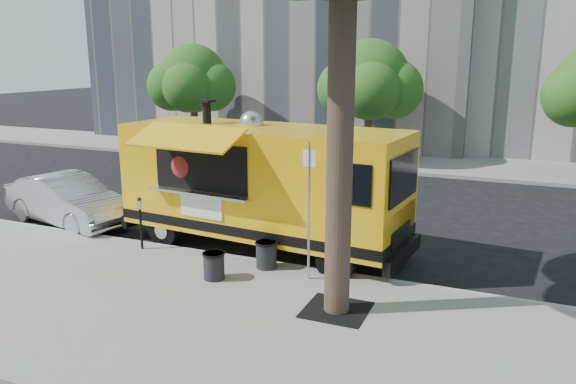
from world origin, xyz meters
name	(u,v)px	position (x,y,z in m)	size (l,w,h in m)	color
ground	(273,253)	(0.00, 0.00, 0.00)	(120.00, 120.00, 0.00)	black
sidewalk	(186,316)	(0.00, -4.00, 0.07)	(60.00, 6.00, 0.15)	gray
curb	(257,263)	(0.00, -0.93, 0.07)	(60.00, 0.14, 0.16)	#999993
far_sidewalk	(392,161)	(0.00, 13.50, 0.07)	(60.00, 5.00, 0.15)	gray
tree_well	(336,310)	(2.60, -2.80, 0.15)	(1.20, 1.20, 0.02)	black
far_tree_a	(193,79)	(-10.00, 12.30, 3.78)	(3.42, 3.42, 5.36)	#33261C
far_tree_b	(370,80)	(-1.00, 12.70, 3.83)	(3.60, 3.60, 5.50)	#33261C
sign_post	(309,203)	(1.55, -1.55, 1.85)	(0.28, 0.06, 3.00)	silver
parking_meter	(140,217)	(-3.00, -1.35, 0.98)	(0.11, 0.11, 1.33)	black
food_truck	(261,183)	(-0.40, 0.17, 1.76)	(7.74, 3.85, 3.75)	#FFB70D
sedan	(68,200)	(-6.66, 0.00, 0.73)	(1.54, 4.42, 1.46)	#B9BBC1
trash_bin_left	(266,254)	(0.43, -1.30, 0.48)	(0.51, 0.51, 0.61)	black
trash_bin_right	(214,265)	(-0.34, -2.35, 0.47)	(0.49, 0.49, 0.59)	black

